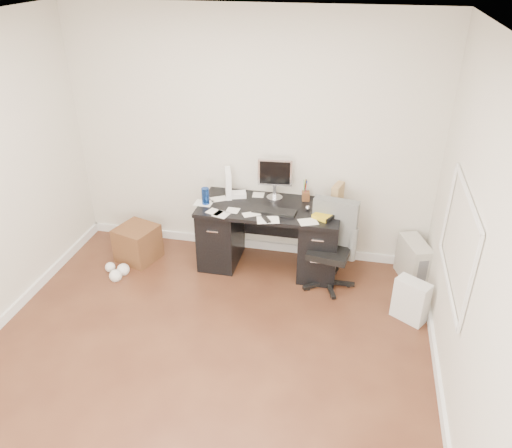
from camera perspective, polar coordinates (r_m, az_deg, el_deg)
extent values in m
plane|color=#432215|center=(4.48, -6.57, -15.84)|extent=(4.00, 4.00, 0.00)
cube|color=silver|center=(5.41, -0.81, 9.67)|extent=(4.00, 0.02, 2.70)
cube|color=silver|center=(3.58, 24.16, -3.97)|extent=(0.02, 4.00, 2.70)
cube|color=white|center=(3.22, -9.44, 20.66)|extent=(4.00, 4.00, 0.02)
cube|color=white|center=(5.96, -0.75, -2.25)|extent=(4.00, 0.03, 0.10)
cube|color=white|center=(4.38, 20.38, -18.39)|extent=(0.03, 4.00, 0.10)
cube|color=black|center=(5.29, 1.57, 1.84)|extent=(1.50, 0.70, 0.04)
cube|color=black|center=(5.58, -4.04, -1.04)|extent=(0.40, 0.60, 0.71)
cube|color=black|center=(5.41, 7.26, -2.26)|extent=(0.40, 0.60, 0.71)
cube|color=black|center=(5.70, 2.15, 0.87)|extent=(0.70, 0.03, 0.51)
cube|color=black|center=(5.16, 2.11, 1.49)|extent=(0.46, 0.19, 0.03)
sphere|color=silver|center=(5.21, 5.92, 1.84)|extent=(0.07, 0.07, 0.06)
cylinder|color=navy|center=(5.32, -5.80, 3.20)|extent=(0.10, 0.10, 0.18)
cube|color=white|center=(5.46, -3.20, 4.70)|extent=(0.19, 0.28, 0.30)
cube|color=#987149|center=(5.32, 9.29, 3.29)|extent=(0.16, 0.23, 0.24)
cube|color=gold|center=(5.11, 7.95, 1.04)|extent=(0.27, 0.30, 0.04)
cube|color=beige|center=(5.57, 17.51, -4.02)|extent=(0.35, 0.50, 0.46)
cube|color=silver|center=(5.01, 17.27, -8.34)|extent=(0.39, 0.36, 0.43)
cube|color=#4F3017|center=(5.83, -13.37, -2.15)|extent=(0.51, 0.51, 0.40)
cube|color=#5B5C60|center=(5.84, -4.15, -2.35)|extent=(0.47, 0.44, 0.23)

